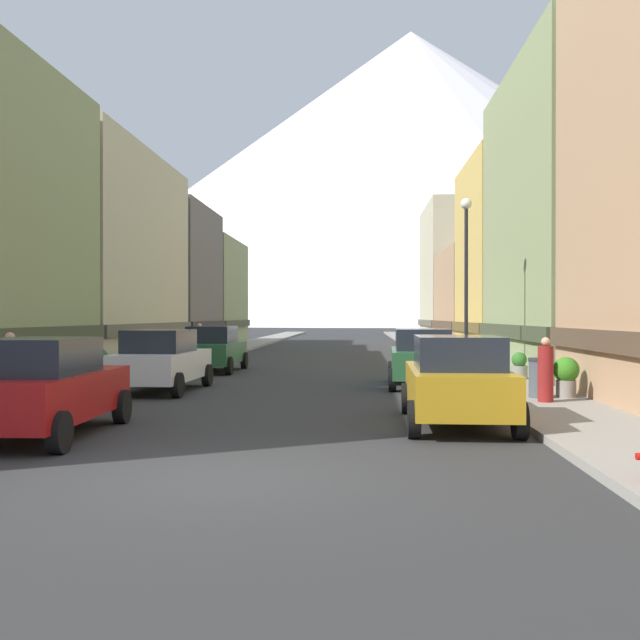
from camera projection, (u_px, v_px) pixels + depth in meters
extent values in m
plane|color=#2E2E2E|center=(218.00, 480.00, 9.74)|extent=(400.00, 400.00, 0.00)
cube|color=gray|center=(227.00, 350.00, 45.02)|extent=(2.50, 100.00, 0.15)
cube|color=gray|center=(432.00, 351.00, 44.35)|extent=(2.50, 100.00, 0.15)
cube|color=beige|center=(61.00, 258.00, 33.81)|extent=(8.66, 13.41, 9.67)
cube|color=#595444|center=(61.00, 328.00, 33.83)|extent=(8.96, 13.41, 0.50)
cube|color=#66605B|center=(130.00, 279.00, 45.94)|extent=(9.86, 9.72, 8.96)
cube|color=#2D2B29|center=(130.00, 325.00, 45.96)|extent=(10.16, 9.72, 0.50)
cube|color=#8C9966|center=(182.00, 292.00, 56.74)|extent=(8.61, 11.06, 8.00)
cube|color=#3F442D|center=(182.00, 323.00, 56.75)|extent=(8.91, 11.06, 0.50)
cube|color=#8C9966|center=(597.00, 220.00, 27.28)|extent=(6.42, 11.88, 11.47)
cube|color=#3F442D|center=(597.00, 331.00, 27.31)|extent=(6.72, 11.88, 0.50)
cube|color=#D8B259|center=(545.00, 259.00, 38.29)|extent=(8.09, 9.66, 10.27)
cube|color=brown|center=(545.00, 327.00, 38.31)|extent=(8.39, 9.66, 0.50)
cube|color=tan|center=(515.00, 300.00, 49.33)|extent=(9.65, 11.79, 6.56)
cube|color=brown|center=(515.00, 325.00, 49.34)|extent=(9.95, 11.79, 0.50)
cube|color=beige|center=(474.00, 274.00, 61.99)|extent=(8.08, 12.38, 11.45)
cube|color=#595444|center=(474.00, 323.00, 62.01)|extent=(8.38, 12.38, 0.50)
cube|color=#9E1111|center=(44.00, 395.00, 13.22)|extent=(1.94, 4.44, 0.80)
cube|color=#1E232D|center=(38.00, 356.00, 12.96)|extent=(1.65, 2.24, 0.64)
cylinder|color=black|center=(32.00, 406.00, 14.89)|extent=(0.24, 0.69, 0.68)
cylinder|color=black|center=(122.00, 407.00, 14.84)|extent=(0.24, 0.69, 0.68)
cylinder|color=black|center=(59.00, 432.00, 11.54)|extent=(0.24, 0.69, 0.68)
cube|color=silver|center=(162.00, 366.00, 21.15)|extent=(1.99, 4.46, 0.80)
cube|color=#1E232D|center=(159.00, 341.00, 20.90)|extent=(1.68, 2.25, 0.64)
cylinder|color=black|center=(149.00, 375.00, 22.88)|extent=(0.24, 0.69, 0.68)
cylinder|color=black|center=(207.00, 375.00, 22.71)|extent=(0.24, 0.69, 0.68)
cylinder|color=black|center=(110.00, 385.00, 19.59)|extent=(0.24, 0.69, 0.68)
cylinder|color=black|center=(177.00, 385.00, 19.43)|extent=(0.24, 0.69, 0.68)
cube|color=#265933|center=(214.00, 353.00, 28.66)|extent=(1.91, 4.43, 0.80)
cube|color=#1E232D|center=(212.00, 334.00, 28.40)|extent=(1.63, 2.22, 0.64)
cylinder|color=black|center=(200.00, 360.00, 30.37)|extent=(0.23, 0.68, 0.68)
cylinder|color=black|center=(244.00, 360.00, 30.24)|extent=(0.23, 0.68, 0.68)
cylinder|color=black|center=(180.00, 366.00, 27.08)|extent=(0.23, 0.68, 0.68)
cylinder|color=black|center=(229.00, 366.00, 26.95)|extent=(0.23, 0.68, 0.68)
cube|color=#B28419|center=(457.00, 388.00, 14.57)|extent=(1.95, 4.44, 0.80)
cube|color=#1E232D|center=(458.00, 352.00, 14.32)|extent=(1.65, 2.24, 0.64)
cylinder|color=black|center=(407.00, 398.00, 16.29)|extent=(0.24, 0.69, 0.68)
cylinder|color=black|center=(491.00, 399.00, 16.15)|extent=(0.24, 0.69, 0.68)
cylinder|color=black|center=(414.00, 419.00, 13.00)|extent=(0.24, 0.69, 0.68)
cylinder|color=black|center=(520.00, 420.00, 12.86)|extent=(0.24, 0.69, 0.68)
cube|color=#265933|center=(422.00, 362.00, 22.62)|extent=(2.00, 4.47, 0.80)
cube|color=#1E232D|center=(422.00, 339.00, 22.37)|extent=(1.68, 2.26, 0.64)
cylinder|color=black|center=(392.00, 371.00, 24.35)|extent=(0.24, 0.69, 0.68)
cylinder|color=black|center=(448.00, 372.00, 24.18)|extent=(0.24, 0.69, 0.68)
cylinder|color=black|center=(392.00, 380.00, 21.06)|extent=(0.24, 0.69, 0.68)
cylinder|color=black|center=(457.00, 380.00, 20.90)|extent=(0.24, 0.69, 0.68)
cylinder|color=red|center=(640.00, 457.00, 8.97)|extent=(0.10, 0.09, 0.09)
cylinder|color=#4C5156|center=(540.00, 379.00, 18.19)|extent=(0.56, 0.56, 0.90)
cylinder|color=#2D2D33|center=(540.00, 360.00, 18.19)|extent=(0.59, 0.59, 0.08)
cylinder|color=gray|center=(566.00, 389.00, 18.23)|extent=(0.49, 0.49, 0.43)
sphere|color=#36801E|center=(566.00, 370.00, 18.23)|extent=(0.64, 0.64, 0.64)
cylinder|color=gray|center=(519.00, 372.00, 23.57)|extent=(0.53, 0.53, 0.43)
sphere|color=#337128|center=(519.00, 360.00, 23.57)|extent=(0.48, 0.48, 0.48)
cylinder|color=gray|center=(98.00, 371.00, 24.94)|extent=(0.51, 0.51, 0.33)
sphere|color=#2E5B31|center=(98.00, 358.00, 24.94)|extent=(0.70, 0.70, 0.70)
cylinder|color=maroon|center=(200.00, 342.00, 37.41)|extent=(0.36, 0.36, 1.42)
sphere|color=tan|center=(200.00, 326.00, 37.40)|extent=(0.23, 0.23, 0.23)
cylinder|color=#333338|center=(10.00, 372.00, 17.10)|extent=(0.36, 0.36, 1.42)
sphere|color=tan|center=(10.00, 337.00, 17.09)|extent=(0.22, 0.22, 0.22)
cylinder|color=maroon|center=(546.00, 374.00, 17.28)|extent=(0.36, 0.36, 1.31)
sphere|color=tan|center=(546.00, 342.00, 17.27)|extent=(0.21, 0.21, 0.21)
cylinder|color=black|center=(466.00, 294.00, 23.92)|extent=(0.12, 0.12, 5.50)
sphere|color=white|center=(466.00, 204.00, 23.90)|extent=(0.36, 0.36, 0.36)
cone|color=silver|center=(411.00, 177.00, 267.97)|extent=(276.49, 276.49, 105.96)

